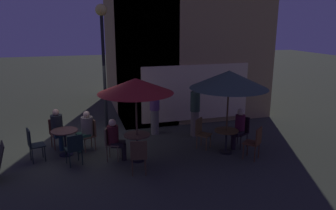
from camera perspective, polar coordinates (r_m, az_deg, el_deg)
ground_plane at (r=10.64m, az=-14.90°, el=-7.11°), size 60.00×60.00×0.00m
cafe_building at (r=13.76m, az=-1.00°, el=16.81°), size 6.04×6.50×8.79m
street_lamp_near_corner at (r=10.33m, az=-11.52°, el=10.67°), size 0.36×0.36×4.37m
cafe_table_0 at (r=9.13m, az=-5.52°, el=-6.50°), size 0.73×0.73×0.78m
cafe_table_1 at (r=9.78m, az=10.30°, el=-5.55°), size 0.71×0.71×0.72m
cafe_table_2 at (r=9.93m, az=-17.85°, el=-5.38°), size 0.77×0.77×0.77m
patio_umbrella_0 at (r=8.69m, az=-5.77°, el=3.36°), size 2.07×2.07×2.38m
patio_umbrella_1 at (r=9.34m, az=10.78°, el=4.44°), size 2.26×2.26×2.50m
cafe_chair_0 at (r=9.27m, az=-10.26°, el=-6.27°), size 0.49×0.49×0.96m
cafe_chair_1 at (r=8.30m, az=-5.24°, el=-8.66°), size 0.48×0.48×0.95m
cafe_chair_2 at (r=9.47m, az=15.21°, el=-6.10°), size 0.59×0.59×0.96m
cafe_chair_3 at (r=10.40m, az=12.93°, el=-4.18°), size 0.59×0.59×0.96m
cafe_chair_4 at (r=10.06m, az=5.92°, el=-4.59°), size 0.57×0.57×0.94m
cafe_chair_5 at (r=9.16m, az=-16.31°, el=-7.15°), size 0.53×0.53×0.90m
cafe_chair_6 at (r=10.16m, az=-13.59°, el=-4.67°), size 0.51×0.51×0.96m
cafe_chair_7 at (r=10.66m, az=-19.19°, el=-4.29°), size 0.52×0.52×0.91m
cafe_chair_8 at (r=9.77m, az=-22.89°, el=-6.14°), size 0.51×0.51×0.97m
patron_seated_0 at (r=9.20m, az=-9.40°, el=-5.66°), size 0.51×0.42×1.22m
patron_seated_1 at (r=10.23m, az=12.48°, el=-3.66°), size 0.51×0.44×1.25m
patron_seated_2 at (r=10.07m, az=-14.41°, el=-4.05°), size 0.54×0.45×1.24m
patron_seated_3 at (r=10.48m, az=-19.04°, el=-3.63°), size 0.45×0.54×1.25m
patron_standing_4 at (r=11.00m, az=4.82°, el=-1.03°), size 0.33×0.33×1.76m
patron_standing_5 at (r=11.16m, az=-2.38°, el=-1.11°), size 0.34×0.34×1.65m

